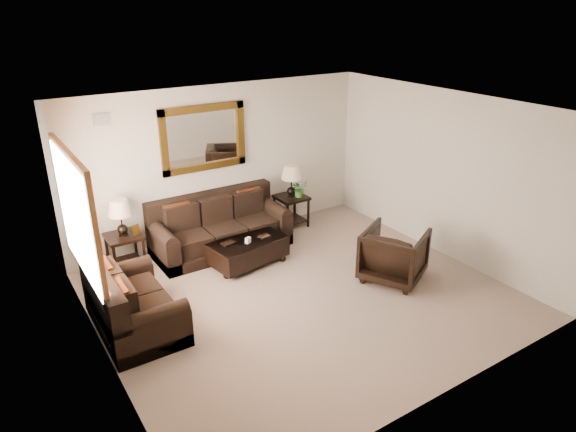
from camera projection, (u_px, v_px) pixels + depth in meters
room at (304, 209)px, 6.93m from camera, size 5.51×5.01×2.71m
window at (78, 216)px, 6.20m from camera, size 0.07×1.96×1.66m
mirror at (204, 138)px, 8.48m from camera, size 1.50×0.06×1.10m
air_vent at (102, 119)px, 7.51m from camera, size 0.25×0.02×0.18m
sofa at (219, 230)px, 8.75m from camera, size 2.29×0.99×0.93m
loveseat at (130, 307)px, 6.58m from camera, size 0.94×1.58×0.89m
end_table_left at (122, 224)px, 7.91m from camera, size 0.54×0.54×1.18m
end_table_right at (291, 187)px, 9.47m from camera, size 0.54×0.54×1.19m
coffee_table at (248, 249)px, 8.25m from camera, size 1.33×0.85×0.53m
armchair at (394, 252)px, 7.74m from camera, size 1.12×1.14×0.89m
potted_plant at (300, 190)px, 9.48m from camera, size 0.30×0.33×0.25m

